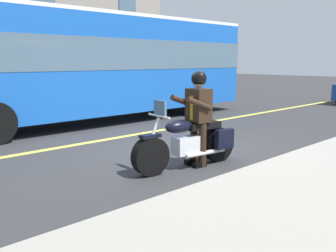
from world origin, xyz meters
The scene contains 5 objects.
ground_plane centered at (0.00, 0.00, 0.00)m, with size 80.00×80.00×0.00m, color #333335.
lane_center_stripe centered at (0.00, -2.00, 0.01)m, with size 60.00×0.16×0.01m, color #E5DB4C.
motorcycle_main centered at (0.78, 1.01, 0.45)m, with size 2.22×0.77×1.26m.
rider_main centered at (0.60, 1.03, 1.04)m, with size 0.67×0.60×1.74m.
bus_near centered at (-0.84, -4.51, 1.87)m, with size 11.05×2.70×3.30m.
Camera 1 is at (5.50, 5.47, 1.91)m, focal length 39.31 mm.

